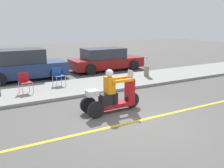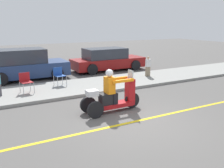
# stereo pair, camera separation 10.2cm
# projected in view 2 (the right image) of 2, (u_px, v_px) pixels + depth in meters

# --- Properties ---
(ground_plane) EXTENTS (60.00, 60.00, 0.00)m
(ground_plane) POSITION_uv_depth(u_px,v_px,m) (136.00, 121.00, 7.71)
(ground_plane) COLOR #565451
(lane_stripe) EXTENTS (24.00, 0.12, 0.01)m
(lane_stripe) POSITION_uv_depth(u_px,v_px,m) (130.00, 123.00, 7.60)
(lane_stripe) COLOR gold
(lane_stripe) RESTS_ON ground
(sidewalk_strip) EXTENTS (28.00, 2.80, 0.12)m
(sidewalk_strip) POSITION_uv_depth(u_px,v_px,m) (81.00, 87.00, 11.62)
(sidewalk_strip) COLOR gray
(sidewalk_strip) RESTS_ON ground
(motorcycle_trike) EXTENTS (2.13, 0.69, 1.48)m
(motorcycle_trike) POSITION_uv_depth(u_px,v_px,m) (112.00, 96.00, 8.44)
(motorcycle_trike) COLOR black
(motorcycle_trike) RESTS_ON ground
(spectator_by_tree) EXTENTS (0.26, 0.16, 1.07)m
(spectator_by_tree) POSITION_uv_depth(u_px,v_px,m) (148.00, 67.00, 13.51)
(spectator_by_tree) COLOR gray
(spectator_by_tree) RESTS_ON sidewalk_strip
(folding_chair_set_back) EXTENTS (0.52, 0.52, 0.82)m
(folding_chair_set_back) POSITION_uv_depth(u_px,v_px,m) (59.00, 74.00, 11.61)
(folding_chair_set_back) COLOR #A5A8AD
(folding_chair_set_back) RESTS_ON sidewalk_strip
(folding_chair_curbside) EXTENTS (0.53, 0.53, 0.82)m
(folding_chair_curbside) POSITION_uv_depth(u_px,v_px,m) (26.00, 80.00, 10.37)
(folding_chair_curbside) COLOR #A5A8AD
(folding_chair_curbside) RESTS_ON sidewalk_strip
(parked_car_lot_far) EXTENTS (4.27, 2.07, 1.63)m
(parked_car_lot_far) POSITION_uv_depth(u_px,v_px,m) (25.00, 65.00, 13.27)
(parked_car_lot_far) COLOR navy
(parked_car_lot_far) RESTS_ON ground
(parked_car_lot_right) EXTENTS (4.63, 1.93, 1.41)m
(parked_car_lot_right) POSITION_uv_depth(u_px,v_px,m) (107.00, 60.00, 15.78)
(parked_car_lot_right) COLOR maroon
(parked_car_lot_right) RESTS_ON ground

